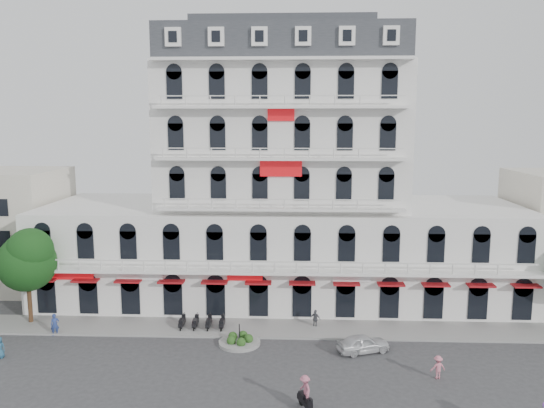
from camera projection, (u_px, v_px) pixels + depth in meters
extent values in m
plane|color=#38383A|center=(276.00, 383.00, 34.48)|extent=(120.00, 120.00, 0.00)
cube|color=gray|center=(280.00, 329.00, 43.35)|extent=(53.00, 4.00, 0.16)
cube|color=silver|center=(282.00, 250.00, 51.56)|extent=(45.00, 14.00, 9.00)
cube|color=silver|center=(282.00, 136.00, 49.86)|extent=(22.00, 12.00, 13.00)
cube|color=#2D3035|center=(283.00, 48.00, 48.63)|extent=(21.56, 11.76, 3.00)
cube|color=#2D3035|center=(283.00, 27.00, 48.34)|extent=(15.84, 8.64, 0.80)
cube|color=maroon|center=(280.00, 283.00, 44.31)|extent=(40.50, 1.00, 0.15)
cube|color=red|center=(281.00, 168.00, 44.21)|extent=(3.50, 0.10, 1.40)
cylinder|color=gray|center=(239.00, 343.00, 40.50)|extent=(3.20, 3.20, 0.24)
cylinder|color=black|center=(239.00, 333.00, 40.38)|extent=(0.08, 0.08, 1.40)
sphere|color=#204F1A|center=(249.00, 339.00, 40.42)|extent=(0.70, 0.70, 0.70)
sphere|color=#204F1A|center=(243.00, 335.00, 41.10)|extent=(0.70, 0.70, 0.70)
sphere|color=#204F1A|center=(233.00, 336.00, 40.89)|extent=(0.70, 0.70, 0.70)
sphere|color=#204F1A|center=(231.00, 341.00, 40.08)|extent=(0.70, 0.70, 0.70)
sphere|color=#204F1A|center=(241.00, 342.00, 39.78)|extent=(0.70, 0.70, 0.70)
cylinder|color=#382314|center=(30.00, 302.00, 44.41)|extent=(0.36, 0.36, 3.74)
sphere|color=#103311|center=(27.00, 263.00, 43.88)|extent=(4.76, 4.76, 4.76)
sphere|color=#103311|center=(30.00, 251.00, 43.40)|extent=(3.74, 3.74, 3.74)
sphere|color=#103311|center=(23.00, 254.00, 44.09)|extent=(3.40, 3.40, 3.40)
imported|color=silver|center=(363.00, 343.00, 39.05)|extent=(4.21, 2.78, 1.33)
cube|color=black|center=(305.00, 401.00, 31.22)|extent=(0.92, 1.51, 0.35)
torus|color=black|center=(301.00, 401.00, 31.77)|extent=(0.35, 0.60, 0.60)
imported|color=#B86178|center=(305.00, 389.00, 31.10)|extent=(1.02, 1.26, 1.70)
imported|color=#24516D|center=(0.00, 347.00, 38.06)|extent=(0.80, 0.55, 1.58)
imported|color=#4E5055|center=(315.00, 319.00, 43.62)|extent=(0.98, 0.74, 1.54)
imported|color=#D57084|center=(438.00, 367.00, 35.00)|extent=(1.11, 0.77, 1.58)
imported|color=navy|center=(55.00, 325.00, 42.04)|extent=(0.77, 0.65, 1.78)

